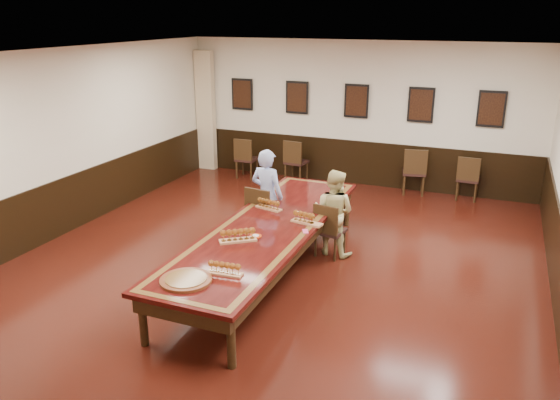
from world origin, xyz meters
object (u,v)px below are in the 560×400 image
at_px(spare_chair_b, 296,160).
at_px(spare_chair_d, 468,177).
at_px(chair_woman, 330,229).
at_px(spare_chair_a, 247,158).
at_px(conference_table, 267,235).
at_px(carved_platter, 186,280).
at_px(spare_chair_c, 414,171).
at_px(person_woman, 334,212).
at_px(person_man, 267,196).
at_px(chair_man, 264,214).

relative_size(spare_chair_b, spare_chair_d, 1.04).
relative_size(chair_woman, spare_chair_a, 0.94).
height_order(conference_table, carved_platter, carved_platter).
height_order(chair_woman, spare_chair_d, spare_chair_d).
distance_m(spare_chair_c, person_woman, 3.74).
bearing_deg(spare_chair_d, conference_table, 62.95).
distance_m(spare_chair_c, conference_table, 4.92).
xyz_separation_m(spare_chair_d, conference_table, (-2.52, -4.76, 0.14)).
height_order(spare_chair_d, person_man, person_man).
height_order(chair_man, spare_chair_a, chair_man).
distance_m(spare_chair_a, person_man, 3.86).
height_order(person_woman, carved_platter, person_woman).
relative_size(spare_chair_b, person_woman, 0.70).
distance_m(chair_woman, spare_chair_b, 4.17).
bearing_deg(person_man, chair_woman, 177.79).
distance_m(chair_man, spare_chair_d, 4.79).
bearing_deg(carved_platter, person_woman, 73.79).
bearing_deg(spare_chair_c, spare_chair_a, -7.52).
bearing_deg(conference_table, spare_chair_b, 105.51).
bearing_deg(chair_man, chair_woman, -177.13).
distance_m(person_man, conference_table, 1.28).
height_order(spare_chair_b, carved_platter, spare_chair_b).
relative_size(spare_chair_a, person_woman, 0.68).
bearing_deg(spare_chair_b, chair_woman, 123.67).
xyz_separation_m(chair_woman, spare_chair_d, (1.83, 3.81, 0.02)).
distance_m(spare_chair_d, person_man, 4.71).
bearing_deg(spare_chair_a, person_man, 118.94).
bearing_deg(spare_chair_a, chair_woman, 130.19).
xyz_separation_m(spare_chair_a, person_man, (1.98, -3.30, 0.32)).
bearing_deg(spare_chair_a, person_woman, 131.11).
height_order(spare_chair_b, spare_chair_c, spare_chair_c).
relative_size(spare_chair_a, person_man, 0.60).
relative_size(chair_man, conference_table, 0.20).
xyz_separation_m(chair_woman, conference_table, (-0.69, -0.95, 0.16)).
relative_size(person_woman, conference_table, 0.28).
bearing_deg(conference_table, spare_chair_c, 73.42).
distance_m(person_woman, carved_platter, 3.16).
height_order(person_man, carved_platter, person_man).
bearing_deg(spare_chair_a, carved_platter, 107.75).
relative_size(spare_chair_c, person_man, 0.64).
bearing_deg(spare_chair_d, carved_platter, 69.06).
height_order(spare_chair_a, spare_chair_d, spare_chair_a).
height_order(chair_woman, spare_chair_b, spare_chair_b).
bearing_deg(spare_chair_b, spare_chair_d, -172.57).
bearing_deg(carved_platter, person_man, 96.02).
bearing_deg(carved_platter, conference_table, 84.98).
bearing_deg(person_man, spare_chair_d, -122.59).
height_order(chair_man, carved_platter, chair_man).
distance_m(chair_man, carved_platter, 3.06).
height_order(person_man, person_woman, person_man).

